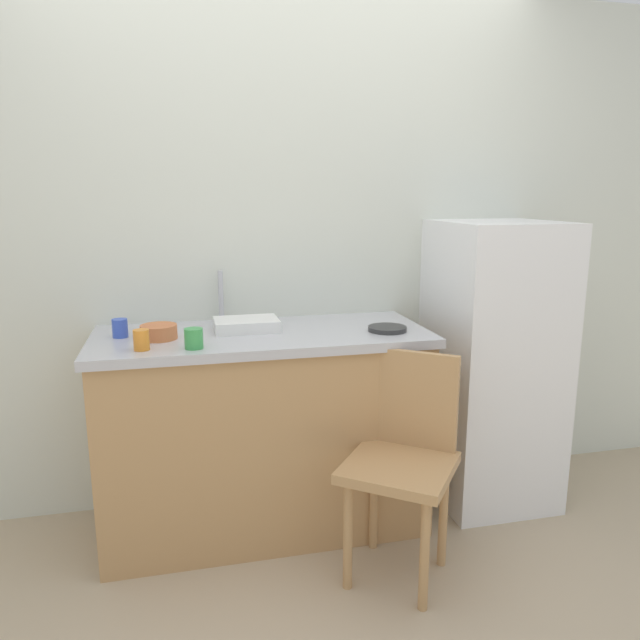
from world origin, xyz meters
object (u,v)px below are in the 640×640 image
object	(u,v)px
chair	(404,454)
cup_orange	(141,340)
cup_green	(194,339)
refrigerator	(492,364)
hotplate	(387,329)
terracotta_bowl	(159,332)
dish_tray	(246,324)
cup_blue	(120,328)

from	to	relation	value
chair	cup_orange	distance (m)	1.12
cup_orange	cup_green	world-z (taller)	same
refrigerator	hotplate	bearing A→B (deg)	-168.11
hotplate	cup_green	xyz separation A→B (m)	(-0.84, -0.11, 0.03)
terracotta_bowl	cup_orange	xyz separation A→B (m)	(-0.06, -0.17, 0.01)
dish_tray	cup_blue	xyz separation A→B (m)	(-0.53, -0.01, 0.01)
refrigerator	hotplate	size ratio (longest dim) A/B	8.13
dish_tray	cup_blue	distance (m)	0.53
terracotta_bowl	cup_blue	bearing A→B (deg)	156.03
terracotta_bowl	cup_orange	world-z (taller)	cup_orange
cup_green	cup_blue	bearing A→B (deg)	138.54
chair	cup_orange	size ratio (longest dim) A/B	11.08
chair	cup_orange	xyz separation A→B (m)	(-0.98, 0.27, 0.46)
refrigerator	dish_tray	world-z (taller)	refrigerator
chair	cup_green	xyz separation A→B (m)	(-0.79, 0.25, 0.46)
chair	cup_blue	xyz separation A→B (m)	(-1.08, 0.51, 0.46)
chair	refrigerator	bearing A→B (deg)	74.76
hotplate	cup_green	size ratio (longest dim) A/B	2.13
chair	cup_green	world-z (taller)	cup_green
refrigerator	cup_green	size ratio (longest dim) A/B	17.34
hotplate	dish_tray	bearing A→B (deg)	164.93
cup_orange	cup_green	bearing A→B (deg)	-6.73
refrigerator	dish_tray	distance (m)	1.22
refrigerator	hotplate	world-z (taller)	refrigerator
hotplate	cup_orange	distance (m)	1.04
dish_tray	cup_green	xyz separation A→B (m)	(-0.24, -0.27, 0.01)
terracotta_bowl	cup_green	size ratio (longest dim) A/B	1.89
cup_blue	terracotta_bowl	bearing A→B (deg)	-23.97
refrigerator	cup_blue	size ratio (longest dim) A/B	17.79
terracotta_bowl	cup_blue	size ratio (longest dim) A/B	1.94
terracotta_bowl	cup_blue	world-z (taller)	cup_blue
chair	cup_green	distance (m)	0.94
terracotta_bowl	dish_tray	bearing A→B (deg)	12.10
hotplate	terracotta_bowl	bearing A→B (deg)	175.18
refrigerator	cup_orange	xyz separation A→B (m)	(-1.63, -0.21, 0.27)
terracotta_bowl	cup_green	distance (m)	0.23
cup_orange	terracotta_bowl	bearing A→B (deg)	70.13
cup_blue	hotplate	bearing A→B (deg)	-7.68
refrigerator	terracotta_bowl	xyz separation A→B (m)	(-1.57, -0.04, 0.26)
cup_blue	refrigerator	bearing A→B (deg)	-0.91
dish_tray	cup_orange	xyz separation A→B (m)	(-0.43, -0.25, 0.02)
dish_tray	cup_orange	world-z (taller)	cup_orange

